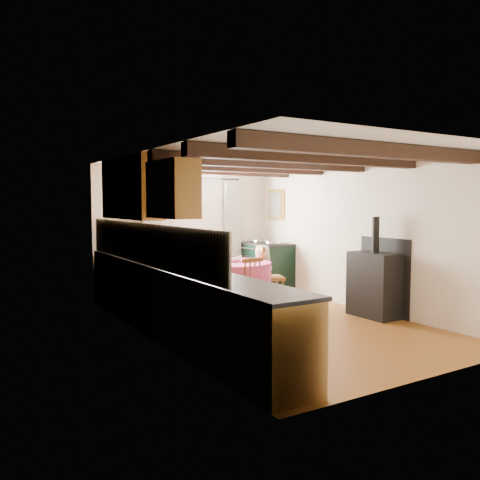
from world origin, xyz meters
TOP-DOWN VIEW (x-y plane):
  - floor at (0.00, 0.00)m, footprint 3.60×5.50m
  - ceiling at (0.00, 0.00)m, footprint 3.60×5.50m
  - wall_back at (0.00, 2.75)m, footprint 3.60×0.00m
  - wall_front at (0.00, -2.75)m, footprint 3.60×0.00m
  - wall_left at (-1.80, 0.00)m, footprint 0.00×5.50m
  - wall_right at (1.80, 0.00)m, footprint 0.00×5.50m
  - beam_a at (0.00, -2.00)m, footprint 3.60×0.16m
  - beam_b at (0.00, -1.00)m, footprint 3.60×0.16m
  - beam_c at (0.00, 0.00)m, footprint 3.60×0.16m
  - beam_d at (0.00, 1.00)m, footprint 3.60×0.16m
  - beam_e at (0.00, 2.00)m, footprint 3.60×0.16m
  - splash_left at (-1.78, 0.30)m, footprint 0.02×4.50m
  - splash_back at (-1.00, 2.73)m, footprint 1.40×0.02m
  - base_cabinet_left at (-1.50, 0.00)m, footprint 0.60×5.30m
  - base_cabinet_back at (-1.05, 2.45)m, footprint 1.30×0.60m
  - worktop_left at (-1.48, 0.00)m, footprint 0.64×5.30m
  - worktop_back at (-1.05, 2.43)m, footprint 1.30×0.64m
  - wall_cabinet_glass at (-1.63, 1.20)m, footprint 0.34×1.80m
  - wall_cabinet_solid at (-1.63, -0.30)m, footprint 0.34×0.90m
  - window_frame at (0.10, 2.73)m, footprint 1.34×0.03m
  - window_pane at (0.10, 2.74)m, footprint 1.20×0.01m
  - curtain_left at (-0.75, 2.65)m, footprint 0.35×0.10m
  - curtain_right at (0.95, 2.65)m, footprint 0.35×0.10m
  - curtain_rod at (0.10, 2.65)m, footprint 2.00×0.03m
  - wall_picture at (1.77, 2.30)m, footprint 0.04×0.50m
  - wall_plate at (1.05, 2.72)m, footprint 0.30×0.02m
  - rug at (-0.03, 1.02)m, footprint 1.63×1.26m
  - dining_table at (-0.03, 1.02)m, footprint 1.29×1.29m
  - chair_near at (-0.01, 0.23)m, footprint 0.43×0.44m
  - chair_left at (-0.85, 1.08)m, footprint 0.56×0.54m
  - chair_right at (0.74, 1.01)m, footprint 0.57×0.56m
  - aga_range at (1.47, 2.20)m, footprint 0.68×1.05m
  - cast_iron_stove at (1.58, -0.55)m, footprint 0.46×0.76m
  - child_far at (-0.10, 1.61)m, footprint 0.43×0.32m
  - child_right at (0.66, 1.14)m, footprint 0.43×0.56m
  - bowl_a at (0.03, 1.02)m, footprint 0.30×0.30m
  - bowl_b at (-0.33, 1.01)m, footprint 0.24×0.24m
  - cup at (0.14, 1.06)m, footprint 0.12×0.12m
  - canister_tall at (-1.31, 2.47)m, footprint 0.14×0.14m
  - canister_wide at (-0.91, 2.52)m, footprint 0.20×0.20m
  - canister_slim at (-0.75, 2.35)m, footprint 0.10×0.10m

SIDE VIEW (x-z plane):
  - floor at x=0.00m, z-range 0.00..0.00m
  - rug at x=-0.03m, z-range 0.00..0.01m
  - dining_table at x=-0.03m, z-range 0.00..0.78m
  - base_cabinet_left at x=-1.50m, z-range 0.00..0.88m
  - base_cabinet_back at x=-1.05m, z-range 0.00..0.88m
  - chair_near at x=-0.01m, z-range 0.00..0.91m
  - aga_range at x=1.47m, z-range 0.00..0.96m
  - chair_left at x=-0.85m, z-range 0.00..1.00m
  - chair_right at x=0.74m, z-range 0.00..1.00m
  - child_right at x=0.66m, z-range 0.00..1.02m
  - child_far at x=-0.10m, z-range 0.00..1.10m
  - cast_iron_stove at x=1.58m, z-range 0.00..1.53m
  - bowl_a at x=0.03m, z-range 0.78..0.83m
  - bowl_b at x=-0.33m, z-range 0.78..0.83m
  - cup at x=0.14m, z-range 0.78..0.87m
  - worktop_left at x=-1.48m, z-range 0.88..0.92m
  - worktop_back at x=-1.05m, z-range 0.88..0.92m
  - canister_wide at x=-0.91m, z-range 0.92..1.14m
  - canister_tall at x=-1.31m, z-range 0.92..1.15m
  - canister_slim at x=-0.75m, z-range 0.92..1.20m
  - curtain_left at x=-0.75m, z-range 0.05..2.15m
  - curtain_right at x=0.95m, z-range 0.05..2.15m
  - wall_back at x=0.00m, z-range 0.00..2.40m
  - wall_front at x=0.00m, z-range 0.00..2.40m
  - wall_left at x=-1.80m, z-range 0.00..2.40m
  - wall_right at x=1.80m, z-range 0.00..2.40m
  - splash_left at x=-1.78m, z-range 0.92..1.48m
  - splash_back at x=-1.00m, z-range 0.92..1.48m
  - window_frame at x=0.10m, z-range 0.83..2.37m
  - window_pane at x=0.10m, z-range 0.90..2.30m
  - wall_picture at x=1.77m, z-range 1.40..2.00m
  - wall_plate at x=1.05m, z-range 1.55..1.85m
  - wall_cabinet_solid at x=-1.63m, z-range 1.55..2.25m
  - wall_cabinet_glass at x=-1.63m, z-range 1.50..2.40m
  - curtain_rod at x=0.10m, z-range 2.19..2.22m
  - beam_a at x=0.00m, z-range 2.23..2.39m
  - beam_b at x=0.00m, z-range 2.23..2.39m
  - beam_c at x=0.00m, z-range 2.23..2.39m
  - beam_d at x=0.00m, z-range 2.23..2.39m
  - beam_e at x=0.00m, z-range 2.23..2.39m
  - ceiling at x=0.00m, z-range 2.40..2.40m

